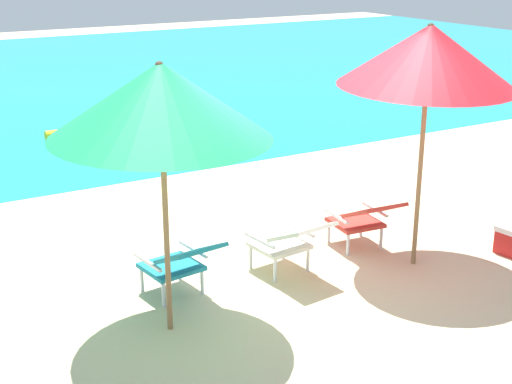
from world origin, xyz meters
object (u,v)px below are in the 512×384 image
object	(u,v)px
lounge_chair_right	(364,217)
lounge_chair_left	(180,261)
swim_buoy	(90,130)
beach_umbrella_left	(161,101)
beach_umbrella_right	(429,56)
lounge_chair_center	(290,239)

from	to	relation	value
lounge_chair_right	lounge_chair_left	bearing A→B (deg)	-178.72
swim_buoy	beach_umbrella_left	xyz separation A→B (m)	(-1.61, -7.14, 1.98)
lounge_chair_left	beach_umbrella_right	world-z (taller)	beach_umbrella_right
lounge_chair_left	beach_umbrella_left	bearing A→B (deg)	-124.84
lounge_chair_left	beach_umbrella_right	size ratio (longest dim) A/B	0.36
swim_buoy	lounge_chair_left	size ratio (longest dim) A/B	1.71
lounge_chair_left	lounge_chair_center	distance (m)	1.20
lounge_chair_left	beach_umbrella_right	bearing A→B (deg)	-11.17
lounge_chair_center	beach_umbrella_left	xyz separation A→B (m)	(-1.53, -0.40, 1.68)
beach_umbrella_left	beach_umbrella_right	world-z (taller)	beach_umbrella_right
lounge_chair_left	lounge_chair_right	world-z (taller)	same
lounge_chair_center	beach_umbrella_left	size ratio (longest dim) A/B	0.35
lounge_chair_right	beach_umbrella_right	size ratio (longest dim) A/B	0.36
lounge_chair_center	beach_umbrella_right	world-z (taller)	beach_umbrella_right
swim_buoy	beach_umbrella_left	world-z (taller)	beach_umbrella_left
beach_umbrella_right	lounge_chair_right	bearing A→B (deg)	115.56
swim_buoy	beach_umbrella_left	distance (m)	7.59
swim_buoy	beach_umbrella_left	size ratio (longest dim) A/B	0.61
lounge_chair_right	swim_buoy	bearing A→B (deg)	98.51
beach_umbrella_left	beach_umbrella_right	size ratio (longest dim) A/B	1.02
lounge_chair_left	lounge_chair_right	bearing A→B (deg)	1.28
lounge_chair_center	beach_umbrella_left	bearing A→B (deg)	-165.39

